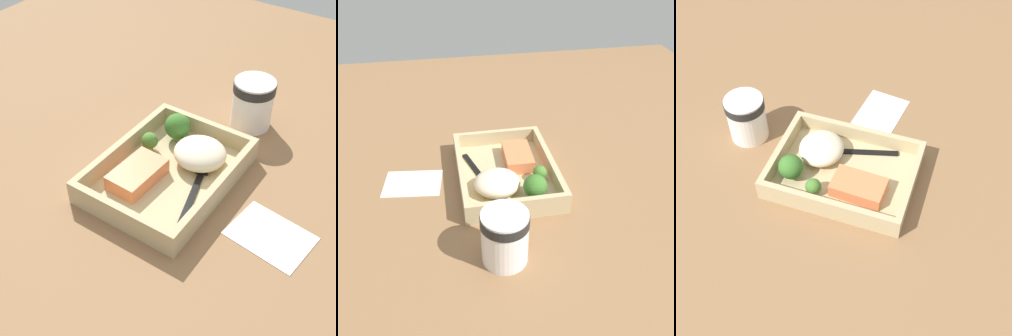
{
  "view_description": "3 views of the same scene",
  "coord_description": "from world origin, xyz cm",
  "views": [
    {
      "loc": [
        -49.13,
        -33.18,
        55.07
      ],
      "look_at": [
        0.0,
        0.0,
        2.7
      ],
      "focal_mm": 50.0,
      "sensor_mm": 36.0,
      "label": 1
    },
    {
      "loc": [
        68.01,
        -12.68,
        50.92
      ],
      "look_at": [
        0.0,
        0.0,
        2.7
      ],
      "focal_mm": 42.0,
      "sensor_mm": 36.0,
      "label": 2
    },
    {
      "loc": [
        -18.79,
        54.49,
        71.6
      ],
      "look_at": [
        0.0,
        0.0,
        2.7
      ],
      "focal_mm": 50.0,
      "sensor_mm": 36.0,
      "label": 3
    }
  ],
  "objects": [
    {
      "name": "ground_plane",
      "position": [
        0.0,
        0.0,
        -1.0
      ],
      "size": [
        160.0,
        160.0,
        2.0
      ],
      "primitive_type": "cube",
      "color": "olive"
    },
    {
      "name": "takeout_tray",
      "position": [
        0.0,
        0.0,
        0.6
      ],
      "size": [
        27.39,
        20.39,
        1.2
      ],
      "primitive_type": "cube",
      "color": "tan",
      "rests_on": "ground_plane"
    },
    {
      "name": "tray_rim",
      "position": [
        0.0,
        0.0,
        2.86
      ],
      "size": [
        27.39,
        20.39,
        3.33
      ],
      "color": "tan",
      "rests_on": "takeout_tray"
    },
    {
      "name": "salmon_fillet",
      "position": [
        -4.06,
        3.44,
        2.58
      ],
      "size": [
        10.17,
        6.4,
        2.75
      ],
      "primitive_type": "cube",
      "rotation": [
        0.0,
        0.0,
        -0.04
      ],
      "color": "#E87C4B",
      "rests_on": "takeout_tray"
    },
    {
      "name": "mashed_potatoes",
      "position": [
        5.69,
        -2.86,
        3.33
      ],
      "size": [
        8.85,
        9.33,
        4.27
      ],
      "primitive_type": "ellipsoid",
      "color": "beige",
      "rests_on": "takeout_tray"
    },
    {
      "name": "broccoli_floret_1",
      "position": [
        9.22,
        4.11,
        4.04
      ],
      "size": [
        4.79,
        4.79,
        5.33
      ],
      "color": "#749D56",
      "rests_on": "takeout_tray"
    },
    {
      "name": "broccoli_floret_2",
      "position": [
        3.78,
        6.49,
        3.24
      ],
      "size": [
        3.0,
        3.0,
        3.63
      ],
      "color": "#8AAB66",
      "rests_on": "takeout_tray"
    },
    {
      "name": "fork",
      "position": [
        -0.12,
        -5.68,
        1.42
      ],
      "size": [
        15.65,
        5.91,
        0.44
      ],
      "color": "black",
      "rests_on": "takeout_tray"
    },
    {
      "name": "paper_cup",
      "position": [
        22.55,
        -4.4,
        5.49
      ],
      "size": [
        8.05,
        8.05,
        9.81
      ],
      "color": "white",
      "rests_on": "ground_plane"
    },
    {
      "name": "receipt_slip",
      "position": [
        -1.74,
        -20.05,
        0.12
      ],
      "size": [
        10.53,
        13.1,
        0.24
      ],
      "primitive_type": "cube",
      "rotation": [
        0.0,
        0.0,
        -0.13
      ],
      "color": "white",
      "rests_on": "ground_plane"
    }
  ]
}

